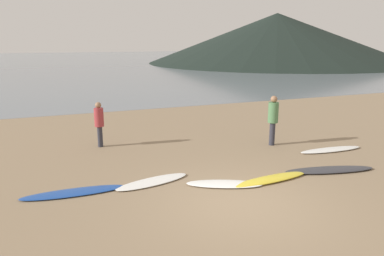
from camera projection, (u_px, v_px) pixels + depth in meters
The scene contains 11 objects.
ground_plane at pixel (139, 121), 17.46m from camera, with size 120.00×120.00×0.20m, color #8C7559.
ocean_water at pixel (71, 61), 64.76m from camera, with size 140.00×100.00×0.01m, color slate.
headland_hill at pixel (276, 38), 59.88m from camera, with size 42.35×42.35×8.00m, color black.
surfboard_0 at pixel (74, 192), 8.95m from camera, with size 2.52×0.53×0.07m, color #1E479E.
surfboard_1 at pixel (152, 182), 9.64m from camera, with size 2.09×0.57×0.07m, color white.
surfboard_2 at pixel (224, 184), 9.47m from camera, with size 2.00×0.56×0.08m, color white.
surfboard_3 at pixel (271, 179), 9.77m from camera, with size 2.42×0.47×0.10m, color yellow.
surfboard_4 at pixel (330, 170), 10.48m from camera, with size 2.70×0.56×0.09m, color #333338.
surfboard_5 at pixel (331, 150), 12.42m from camera, with size 2.39×0.48×0.08m, color white.
person_0 at pixel (273, 116), 12.88m from camera, with size 0.36×0.36×1.80m.
person_1 at pixel (99, 121), 12.69m from camera, with size 0.33×0.33×1.61m.
Camera 1 is at (-3.85, -6.80, 3.71)m, focal length 33.81 mm.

